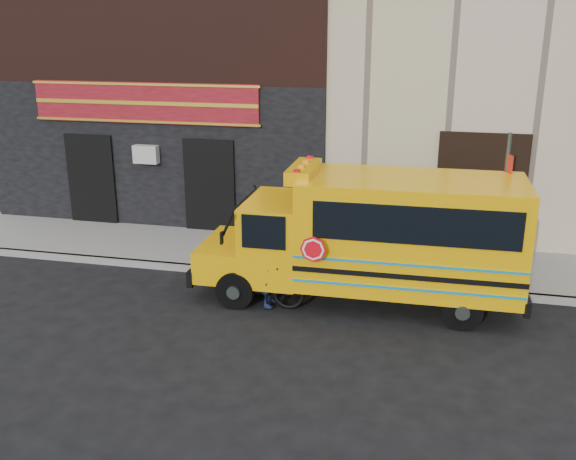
% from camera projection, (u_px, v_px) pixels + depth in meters
% --- Properties ---
extents(ground, '(120.00, 120.00, 0.00)m').
position_uv_depth(ground, '(275.00, 330.00, 12.51)').
color(ground, black).
rests_on(ground, ground).
extents(curb, '(40.00, 0.20, 0.15)m').
position_uv_depth(curb, '(302.00, 278.00, 14.90)').
color(curb, gray).
rests_on(curb, ground).
extents(sidewalk, '(40.00, 3.00, 0.15)m').
position_uv_depth(sidewalk, '(314.00, 256.00, 16.29)').
color(sidewalk, gray).
rests_on(sidewalk, ground).
extents(building, '(20.00, 10.70, 12.00)m').
position_uv_depth(building, '(352.00, 10.00, 20.34)').
color(building, '#BDA58E').
rests_on(building, sidewalk).
extents(school_bus, '(6.92, 2.47, 2.92)m').
position_uv_depth(school_bus, '(377.00, 235.00, 13.37)').
color(school_bus, black).
rests_on(school_bus, ground).
extents(sign_pole, '(0.13, 0.30, 3.57)m').
position_uv_depth(sign_pole, '(503.00, 208.00, 13.67)').
color(sign_pole, '#3B433D').
rests_on(sign_pole, ground).
extents(bicycle, '(1.77, 0.52, 1.06)m').
position_uv_depth(bicycle, '(263.00, 284.00, 13.38)').
color(bicycle, black).
rests_on(bicycle, ground).
extents(cyclist, '(0.43, 0.64, 1.72)m').
position_uv_depth(cyclist, '(269.00, 269.00, 13.30)').
color(cyclist, black).
rests_on(cyclist, ground).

